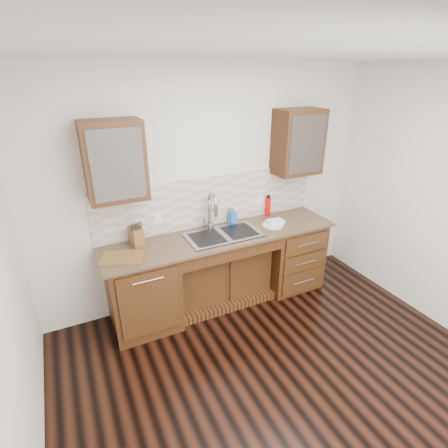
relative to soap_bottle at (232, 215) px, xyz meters
name	(u,v)px	position (x,y,z in m)	size (l,w,h in m)	color
ground	(292,393)	(-0.25, -1.68, -1.05)	(4.00, 3.50, 0.10)	black
ceiling	(331,43)	(-0.25, -1.68, 1.75)	(4.00, 3.50, 0.10)	white
wall_back	(209,188)	(-0.25, 0.12, 0.35)	(4.00, 0.10, 2.70)	silver
base_cabinet_left	(143,290)	(-1.20, -0.24, -0.56)	(0.70, 0.62, 0.88)	#593014
base_cabinet_center	(219,273)	(-0.25, -0.15, -0.65)	(1.20, 0.44, 0.70)	#593014
base_cabinet_right	(289,253)	(0.70, -0.24, -0.56)	(0.70, 0.62, 0.88)	#593014
countertop	(223,236)	(-0.25, -0.25, -0.11)	(2.70, 0.65, 0.03)	#84705B
backsplash	(211,201)	(-0.25, 0.06, 0.20)	(2.70, 0.02, 0.59)	beige
sink	(224,242)	(-0.25, -0.27, -0.18)	(0.84, 0.46, 0.19)	#9E9EA5
faucet	(209,213)	(-0.32, -0.04, 0.11)	(0.04, 0.04, 0.40)	#999993
filter_tap	(228,215)	(-0.07, -0.03, 0.03)	(0.02, 0.02, 0.24)	#999993
upper_cabinet_left	(114,161)	(-1.30, -0.10, 0.82)	(0.55, 0.34, 0.75)	#593014
upper_cabinet_right	(298,142)	(0.80, -0.10, 0.82)	(0.55, 0.34, 0.75)	#593014
outlet_left	(158,218)	(-0.90, 0.05, 0.12)	(0.08, 0.01, 0.12)	white
outlet_right	(260,200)	(0.40, 0.05, 0.12)	(0.08, 0.01, 0.12)	white
soap_bottle	(232,215)	(0.00, 0.00, 0.00)	(0.08, 0.09, 0.19)	blue
water_bottle	(268,207)	(0.50, 0.00, 0.03)	(0.06, 0.06, 0.24)	#E80800
plate	(273,225)	(0.39, -0.29, -0.09)	(0.25, 0.25, 0.01)	beige
dish_towel	(275,222)	(0.44, -0.26, -0.06)	(0.20, 0.15, 0.03)	beige
knife_block	(137,237)	(-1.17, -0.09, 0.01)	(0.11, 0.18, 0.20)	olive
cutting_board	(123,257)	(-1.37, -0.31, -0.08)	(0.41, 0.28, 0.02)	olive
cup_left_a	(108,167)	(-1.36, -0.10, 0.77)	(0.12, 0.12, 0.10)	white
cup_left_b	(132,165)	(-1.14, -0.10, 0.76)	(0.09, 0.09, 0.08)	white
cup_right_a	(288,148)	(0.67, -0.10, 0.77)	(0.11, 0.11, 0.09)	silver
cup_right_b	(302,146)	(0.87, -0.10, 0.77)	(0.10, 0.10, 0.09)	silver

